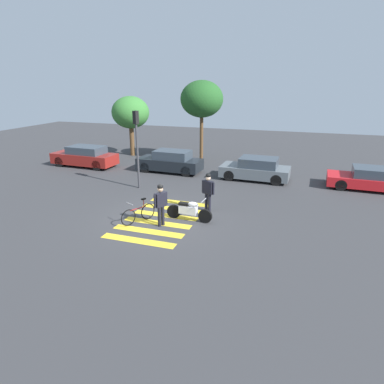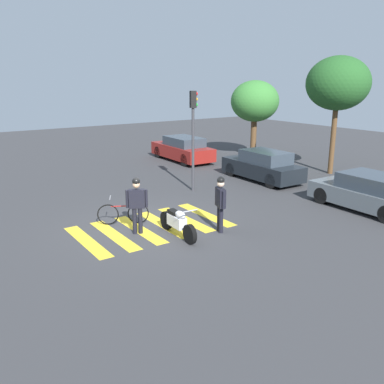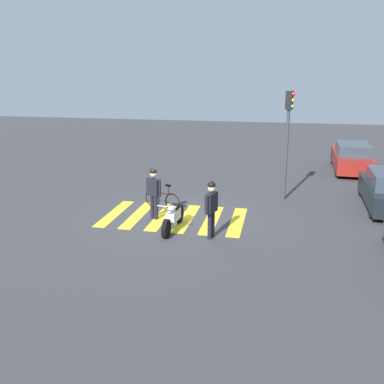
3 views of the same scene
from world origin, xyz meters
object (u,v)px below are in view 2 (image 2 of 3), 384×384
object	(u,v)px
police_motorcycle	(177,222)
car_black_suv	(263,166)
car_grey_coupe	(368,193)
officer_by_motorcycle	(137,201)
leaning_bicycle	(123,213)
officer_on_foot	(220,200)
car_maroon_wagon	(182,149)
traffic_light_pole	(193,125)

from	to	relation	value
police_motorcycle	car_black_suv	xyz separation A→B (m)	(-3.89, 7.42, 0.25)
car_black_suv	car_grey_coupe	size ratio (longest dim) A/B	1.03
officer_by_motorcycle	car_black_suv	world-z (taller)	officer_by_motorcycle
leaning_bicycle	officer_by_motorcycle	world-z (taller)	officer_by_motorcycle
officer_on_foot	car_maroon_wagon	distance (m)	12.10
car_maroon_wagon	car_black_suv	world-z (taller)	car_black_suv
officer_on_foot	car_maroon_wagon	size ratio (longest dim) A/B	0.39
car_maroon_wagon	officer_on_foot	bearing A→B (deg)	-27.70
officer_by_motorcycle	car_black_suv	bearing A→B (deg)	109.62
car_grey_coupe	car_black_suv	bearing A→B (deg)	179.57
police_motorcycle	leaning_bicycle	world-z (taller)	same
police_motorcycle	officer_on_foot	xyz separation A→B (m)	(0.47, 1.33, 0.62)
car_black_suv	traffic_light_pole	size ratio (longest dim) A/B	1.01
police_motorcycle	car_grey_coupe	xyz separation A→B (m)	(1.78, 7.38, 0.21)
police_motorcycle	traffic_light_pole	bearing A→B (deg)	139.96
officer_on_foot	car_grey_coupe	bearing A→B (deg)	77.72
officer_on_foot	car_black_suv	xyz separation A→B (m)	(-4.36, 6.09, -0.38)
police_motorcycle	car_black_suv	size ratio (longest dim) A/B	0.48
officer_by_motorcycle	officer_on_foot	bearing A→B (deg)	58.44
leaning_bicycle	car_black_suv	world-z (taller)	car_black_suv
officer_on_foot	traffic_light_pole	distance (m)	5.51
police_motorcycle	officer_on_foot	distance (m)	1.54
police_motorcycle	officer_on_foot	bearing A→B (deg)	70.68
car_black_suv	traffic_light_pole	world-z (taller)	traffic_light_pole
traffic_light_pole	officer_on_foot	bearing A→B (deg)	-25.35
car_maroon_wagon	car_grey_coupe	distance (m)	12.04
officer_on_foot	officer_by_motorcycle	bearing A→B (deg)	-121.56
car_maroon_wagon	car_grey_coupe	world-z (taller)	car_maroon_wagon
leaning_bicycle	officer_on_foot	world-z (taller)	officer_on_foot
car_maroon_wagon	car_grey_coupe	xyz separation A→B (m)	(12.03, 0.43, -0.04)
officer_on_foot	officer_by_motorcycle	distance (m)	2.64
leaning_bicycle	officer_by_motorcycle	xyz separation A→B (m)	(1.06, -0.01, 0.68)
officer_on_foot	police_motorcycle	bearing A→B (deg)	-109.32
car_maroon_wagon	car_grey_coupe	size ratio (longest dim) A/B	1.12
leaning_bicycle	car_grey_coupe	distance (m)	9.10
leaning_bicycle	car_grey_coupe	xyz separation A→B (m)	(3.76, 8.29, 0.27)
officer_on_foot	car_grey_coupe	world-z (taller)	officer_on_foot
police_motorcycle	leaning_bicycle	distance (m)	2.18
officer_on_foot	car_grey_coupe	distance (m)	6.20
officer_by_motorcycle	traffic_light_pole	xyz separation A→B (m)	(-3.32, 4.48, 1.81)
car_grey_coupe	car_maroon_wagon	bearing A→B (deg)	-177.97
officer_by_motorcycle	car_black_suv	size ratio (longest dim) A/B	0.43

